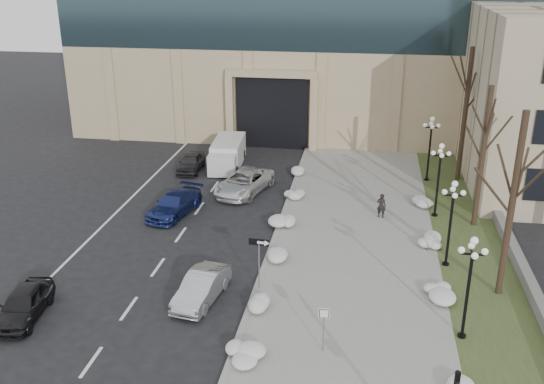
{
  "coord_description": "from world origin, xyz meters",
  "views": [
    {
      "loc": [
        3.81,
        -16.63,
        15.1
      ],
      "look_at": [
        -0.92,
        12.76,
        3.5
      ],
      "focal_mm": 40.0,
      "sensor_mm": 36.0,
      "label": 1
    }
  ],
  "objects_px": {
    "car_e": "(191,162)",
    "one_way_sign": "(262,249)",
    "lamppost_d": "(430,140)",
    "box_truck": "(227,154)",
    "car_c": "(174,204)",
    "lamppost_c": "(439,170)",
    "car_d": "(244,182)",
    "keep_sign": "(324,321)",
    "pedestrian": "(381,206)",
    "lamppost_a": "(470,275)",
    "car_b": "(202,287)",
    "lamppost_b": "(452,212)",
    "car_a": "(24,304)"
  },
  "relations": [
    {
      "from": "car_a",
      "to": "car_c",
      "type": "relative_size",
      "value": 0.85
    },
    {
      "from": "car_e",
      "to": "car_b",
      "type": "bearing_deg",
      "value": -74.59
    },
    {
      "from": "car_d",
      "to": "lamppost_d",
      "type": "bearing_deg",
      "value": 33.54
    },
    {
      "from": "car_e",
      "to": "one_way_sign",
      "type": "bearing_deg",
      "value": -65.48
    },
    {
      "from": "one_way_sign",
      "to": "lamppost_b",
      "type": "height_order",
      "value": "lamppost_b"
    },
    {
      "from": "car_c",
      "to": "car_e",
      "type": "bearing_deg",
      "value": 112.02
    },
    {
      "from": "pedestrian",
      "to": "keep_sign",
      "type": "distance_m",
      "value": 14.33
    },
    {
      "from": "lamppost_a",
      "to": "lamppost_c",
      "type": "bearing_deg",
      "value": 90.0
    },
    {
      "from": "lamppost_d",
      "to": "pedestrian",
      "type": "bearing_deg",
      "value": -114.31
    },
    {
      "from": "car_e",
      "to": "lamppost_a",
      "type": "xyz_separation_m",
      "value": [
        17.36,
        -19.03,
        2.41
      ]
    },
    {
      "from": "car_a",
      "to": "lamppost_d",
      "type": "height_order",
      "value": "lamppost_d"
    },
    {
      "from": "box_truck",
      "to": "keep_sign",
      "type": "distance_m",
      "value": 24.42
    },
    {
      "from": "lamppost_a",
      "to": "car_e",
      "type": "bearing_deg",
      "value": 132.38
    },
    {
      "from": "lamppost_a",
      "to": "lamppost_d",
      "type": "xyz_separation_m",
      "value": [
        0.0,
        19.5,
        0.0
      ]
    },
    {
      "from": "lamppost_c",
      "to": "lamppost_b",
      "type": "bearing_deg",
      "value": -90.0
    },
    {
      "from": "one_way_sign",
      "to": "lamppost_c",
      "type": "bearing_deg",
      "value": 53.32
    },
    {
      "from": "car_c",
      "to": "lamppost_c",
      "type": "xyz_separation_m",
      "value": [
        16.05,
        2.15,
        2.38
      ]
    },
    {
      "from": "pedestrian",
      "to": "car_b",
      "type": "bearing_deg",
      "value": 65.8
    },
    {
      "from": "box_truck",
      "to": "lamppost_a",
      "type": "relative_size",
      "value": 1.3
    },
    {
      "from": "car_a",
      "to": "car_b",
      "type": "relative_size",
      "value": 0.98
    },
    {
      "from": "car_a",
      "to": "lamppost_a",
      "type": "relative_size",
      "value": 0.85
    },
    {
      "from": "keep_sign",
      "to": "lamppost_d",
      "type": "height_order",
      "value": "lamppost_d"
    },
    {
      "from": "car_e",
      "to": "pedestrian",
      "type": "distance_m",
      "value": 15.64
    },
    {
      "from": "car_a",
      "to": "lamppost_d",
      "type": "xyz_separation_m",
      "value": [
        19.09,
        20.93,
        2.38
      ]
    },
    {
      "from": "car_a",
      "to": "car_e",
      "type": "height_order",
      "value": "car_a"
    },
    {
      "from": "lamppost_a",
      "to": "lamppost_d",
      "type": "bearing_deg",
      "value": 90.0
    },
    {
      "from": "car_a",
      "to": "lamppost_c",
      "type": "height_order",
      "value": "lamppost_c"
    },
    {
      "from": "car_e",
      "to": "keep_sign",
      "type": "relative_size",
      "value": 1.85
    },
    {
      "from": "car_e",
      "to": "lamppost_d",
      "type": "height_order",
      "value": "lamppost_d"
    },
    {
      "from": "lamppost_b",
      "to": "lamppost_a",
      "type": "bearing_deg",
      "value": -90.0
    },
    {
      "from": "car_d",
      "to": "lamppost_a",
      "type": "bearing_deg",
      "value": -35.89
    },
    {
      "from": "car_b",
      "to": "car_c",
      "type": "distance_m",
      "value": 10.55
    },
    {
      "from": "lamppost_b",
      "to": "one_way_sign",
      "type": "bearing_deg",
      "value": -156.21
    },
    {
      "from": "car_d",
      "to": "lamppost_c",
      "type": "distance_m",
      "value": 12.92
    },
    {
      "from": "one_way_sign",
      "to": "lamppost_d",
      "type": "height_order",
      "value": "lamppost_d"
    },
    {
      "from": "lamppost_b",
      "to": "box_truck",
      "type": "bearing_deg",
      "value": 136.51
    },
    {
      "from": "car_a",
      "to": "lamppost_c",
      "type": "xyz_separation_m",
      "value": [
        19.09,
        14.43,
        2.38
      ]
    },
    {
      "from": "car_d",
      "to": "keep_sign",
      "type": "relative_size",
      "value": 2.58
    },
    {
      "from": "car_b",
      "to": "pedestrian",
      "type": "relative_size",
      "value": 2.69
    },
    {
      "from": "lamppost_a",
      "to": "car_b",
      "type": "bearing_deg",
      "value": 173.86
    },
    {
      "from": "keep_sign",
      "to": "lamppost_b",
      "type": "relative_size",
      "value": 0.44
    },
    {
      "from": "car_b",
      "to": "one_way_sign",
      "type": "distance_m",
      "value": 3.36
    },
    {
      "from": "car_d",
      "to": "car_e",
      "type": "distance_m",
      "value": 6.16
    },
    {
      "from": "box_truck",
      "to": "lamppost_d",
      "type": "height_order",
      "value": "lamppost_d"
    },
    {
      "from": "lamppost_a",
      "to": "lamppost_b",
      "type": "distance_m",
      "value": 6.5
    },
    {
      "from": "one_way_sign",
      "to": "lamppost_d",
      "type": "bearing_deg",
      "value": 66.06
    },
    {
      "from": "car_a",
      "to": "car_d",
      "type": "xyz_separation_m",
      "value": [
        6.59,
        16.68,
        0.06
      ]
    },
    {
      "from": "car_d",
      "to": "pedestrian",
      "type": "bearing_deg",
      "value": -3.71
    },
    {
      "from": "lamppost_d",
      "to": "box_truck",
      "type": "bearing_deg",
      "value": 175.52
    },
    {
      "from": "car_e",
      "to": "lamppost_a",
      "type": "height_order",
      "value": "lamppost_a"
    }
  ]
}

